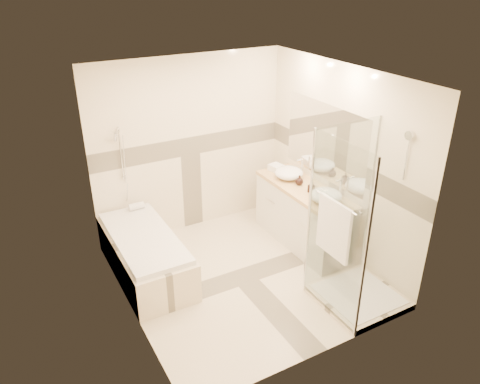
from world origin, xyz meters
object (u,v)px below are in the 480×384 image
vessel_sink_near (289,173)px  bathtub (145,253)px  shower_enclosure (350,263)px  amenity_bottle_b (299,180)px  amenity_bottle_a (311,187)px  vessel_sink_far (326,196)px  vanity (303,216)px

vessel_sink_near → bathtub: bearing=-179.6°
shower_enclosure → amenity_bottle_b: shower_enclosure is taller
amenity_bottle_a → vessel_sink_far: bearing=-90.0°
vessel_sink_near → amenity_bottle_a: vessel_sink_near is taller
shower_enclosure → vessel_sink_near: 1.71m
vanity → vessel_sink_near: (-0.02, 0.37, 0.50)m
bathtub → vessel_sink_far: (2.13, -0.80, 0.62)m
vessel_sink_far → amenity_bottle_b: 0.56m
vessel_sink_near → vessel_sink_far: vessel_sink_far is taller
vanity → vessel_sink_near: vessel_sink_near is taller
vessel_sink_near → amenity_bottle_a: bearing=-90.0°
bathtub → amenity_bottle_a: amenity_bottle_a is taller
vessel_sink_near → amenity_bottle_a: size_ratio=2.57×
vanity → shower_enclosure: shower_enclosure is taller
shower_enclosure → amenity_bottle_b: size_ratio=14.83×
amenity_bottle_a → shower_enclosure: bearing=-103.7°
vanity → amenity_bottle_b: bearing=99.9°
bathtub → amenity_bottle_a: size_ratio=11.04×
vanity → vessel_sink_near: size_ratio=4.09×
bathtub → amenity_bottle_a: bearing=-13.2°
bathtub → vessel_sink_near: vessel_sink_near is taller
bathtub → shower_enclosure: bearing=-41.1°
bathtub → amenity_bottle_a: 2.27m
bathtub → vanity: size_ratio=1.05×
shower_enclosure → vessel_sink_far: (0.27, 0.82, 0.43)m
bathtub → vanity: 2.18m
vanity → amenity_bottle_b: amenity_bottle_b is taller
bathtub → vessel_sink_far: vessel_sink_far is taller
vessel_sink_far → amenity_bottle_b: (0.00, 0.56, -0.01)m
bathtub → vessel_sink_near: bearing=0.4°
vanity → vessel_sink_far: bearing=-92.5°
shower_enclosure → amenity_bottle_a: 1.23m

